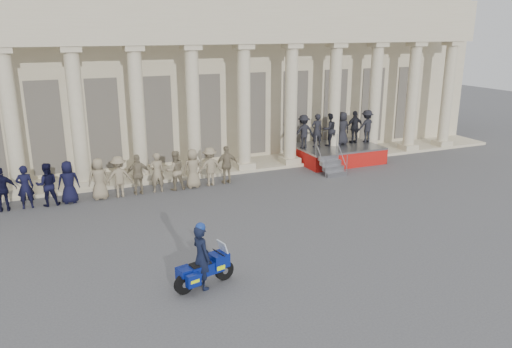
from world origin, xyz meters
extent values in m
plane|color=#464648|center=(0.00, 0.00, 0.00)|extent=(90.00, 90.00, 0.00)
cube|color=#C0B290|center=(0.00, 15.00, 4.50)|extent=(40.00, 10.00, 9.00)
cube|color=#C0B290|center=(0.00, 8.80, 0.07)|extent=(40.00, 2.60, 0.15)
cube|color=#C0B290|center=(0.00, 8.00, 6.79)|extent=(35.80, 1.00, 1.00)
cube|color=#C0B290|center=(0.00, 8.00, 7.89)|extent=(35.80, 1.00, 1.20)
cube|color=#C0B290|center=(-6.50, 8.00, 0.30)|extent=(0.90, 0.90, 0.30)
cylinder|color=#C0B290|center=(-6.50, 8.00, 3.25)|extent=(0.64, 0.64, 5.60)
cube|color=#C0B290|center=(-6.50, 8.00, 6.17)|extent=(0.85, 0.85, 0.24)
cube|color=#C0B290|center=(-3.90, 8.00, 0.30)|extent=(0.90, 0.90, 0.30)
cylinder|color=#C0B290|center=(-3.90, 8.00, 3.25)|extent=(0.64, 0.64, 5.60)
cube|color=#C0B290|center=(-3.90, 8.00, 6.17)|extent=(0.85, 0.85, 0.24)
cube|color=#C0B290|center=(-1.30, 8.00, 0.30)|extent=(0.90, 0.90, 0.30)
cylinder|color=#C0B290|center=(-1.30, 8.00, 3.25)|extent=(0.64, 0.64, 5.60)
cube|color=#C0B290|center=(-1.30, 8.00, 6.17)|extent=(0.85, 0.85, 0.24)
cube|color=#C0B290|center=(1.30, 8.00, 0.30)|extent=(0.90, 0.90, 0.30)
cylinder|color=#C0B290|center=(1.30, 8.00, 3.25)|extent=(0.64, 0.64, 5.60)
cube|color=#C0B290|center=(1.30, 8.00, 6.17)|extent=(0.85, 0.85, 0.24)
cube|color=#C0B290|center=(3.90, 8.00, 0.30)|extent=(0.90, 0.90, 0.30)
cylinder|color=#C0B290|center=(3.90, 8.00, 3.25)|extent=(0.64, 0.64, 5.60)
cube|color=#C0B290|center=(3.90, 8.00, 6.17)|extent=(0.85, 0.85, 0.24)
cube|color=#C0B290|center=(6.50, 8.00, 0.30)|extent=(0.90, 0.90, 0.30)
cylinder|color=#C0B290|center=(6.50, 8.00, 3.25)|extent=(0.64, 0.64, 5.60)
cube|color=#C0B290|center=(6.50, 8.00, 6.17)|extent=(0.85, 0.85, 0.24)
cube|color=#C0B290|center=(9.10, 8.00, 0.30)|extent=(0.90, 0.90, 0.30)
cylinder|color=#C0B290|center=(9.10, 8.00, 3.25)|extent=(0.64, 0.64, 5.60)
cube|color=#C0B290|center=(9.10, 8.00, 6.17)|extent=(0.85, 0.85, 0.24)
cube|color=#C0B290|center=(11.70, 8.00, 0.30)|extent=(0.90, 0.90, 0.30)
cylinder|color=#C0B290|center=(11.70, 8.00, 3.25)|extent=(0.64, 0.64, 5.60)
cube|color=#C0B290|center=(11.70, 8.00, 6.17)|extent=(0.85, 0.85, 0.24)
cube|color=#C0B290|center=(14.30, 8.00, 0.30)|extent=(0.90, 0.90, 0.30)
cylinder|color=#C0B290|center=(14.30, 8.00, 3.25)|extent=(0.64, 0.64, 5.60)
cube|color=#C0B290|center=(14.30, 8.00, 6.17)|extent=(0.85, 0.85, 0.24)
cube|color=#C0B290|center=(16.90, 8.00, 0.30)|extent=(0.90, 0.90, 0.30)
cylinder|color=#C0B290|center=(16.90, 8.00, 3.25)|extent=(0.64, 0.64, 5.60)
cube|color=#C0B290|center=(16.90, 8.00, 6.17)|extent=(0.85, 0.85, 0.24)
cube|color=black|center=(-5.20, 10.02, 2.55)|extent=(1.30, 0.12, 4.20)
cube|color=black|center=(-2.60, 10.02, 2.55)|extent=(1.30, 0.12, 4.20)
cube|color=black|center=(0.00, 10.02, 2.55)|extent=(1.30, 0.12, 4.20)
cube|color=black|center=(2.60, 10.02, 2.55)|extent=(1.30, 0.12, 4.20)
cube|color=black|center=(5.20, 10.02, 2.55)|extent=(1.30, 0.12, 4.20)
cube|color=black|center=(7.80, 10.02, 2.55)|extent=(1.30, 0.12, 4.20)
cube|color=black|center=(10.40, 10.02, 2.55)|extent=(1.30, 0.12, 4.20)
cube|color=black|center=(13.00, 10.02, 2.55)|extent=(1.30, 0.12, 4.20)
cube|color=black|center=(15.60, 10.02, 2.55)|extent=(1.30, 0.12, 4.20)
imported|color=black|center=(-7.06, 6.34, 0.90)|extent=(1.05, 0.44, 1.79)
imported|color=black|center=(-6.24, 6.34, 0.90)|extent=(0.65, 0.43, 1.79)
imported|color=black|center=(-5.42, 6.34, 0.90)|extent=(0.87, 0.68, 1.79)
imported|color=black|center=(-4.60, 6.34, 0.90)|extent=(0.88, 0.57, 1.79)
imported|color=#84765B|center=(-3.38, 6.34, 0.90)|extent=(0.88, 0.57, 1.79)
imported|color=#84765B|center=(-2.57, 6.34, 0.90)|extent=(1.16, 0.67, 1.79)
imported|color=#84765B|center=(-1.75, 6.34, 0.90)|extent=(1.05, 0.44, 1.79)
imported|color=#84765B|center=(-0.93, 6.34, 0.90)|extent=(0.65, 0.43, 1.79)
imported|color=#84765B|center=(-0.11, 6.34, 0.90)|extent=(0.87, 0.68, 1.79)
imported|color=#84765B|center=(0.71, 6.34, 0.90)|extent=(0.88, 0.57, 1.79)
imported|color=#84765B|center=(1.53, 6.34, 0.90)|extent=(1.16, 0.67, 1.79)
imported|color=#84765B|center=(2.35, 6.34, 0.90)|extent=(1.05, 0.44, 1.79)
cube|color=gray|center=(9.25, 7.74, 0.83)|extent=(4.36, 3.11, 0.10)
cube|color=#A0110C|center=(9.25, 6.20, 0.39)|extent=(4.36, 0.04, 0.78)
cube|color=#A0110C|center=(7.09, 7.74, 0.39)|extent=(0.04, 3.11, 0.78)
cube|color=#A0110C|center=(11.41, 7.74, 0.39)|extent=(0.04, 3.11, 0.78)
cube|color=gray|center=(7.67, 5.28, 0.11)|extent=(1.10, 0.28, 0.22)
cube|color=gray|center=(7.67, 5.56, 0.33)|extent=(1.10, 0.28, 0.22)
cube|color=gray|center=(7.67, 5.84, 0.55)|extent=(1.10, 0.28, 0.22)
cube|color=gray|center=(7.67, 6.12, 0.77)|extent=(1.10, 0.28, 0.22)
cylinder|color=gray|center=(9.25, 9.24, 1.38)|extent=(4.36, 0.04, 0.04)
imported|color=black|center=(7.25, 7.94, 1.78)|extent=(1.16, 0.66, 1.79)
imported|color=black|center=(8.05, 7.94, 1.78)|extent=(0.65, 0.43, 1.79)
imported|color=black|center=(8.85, 7.94, 1.78)|extent=(0.87, 0.68, 1.79)
imported|color=black|center=(9.65, 7.94, 1.78)|extent=(0.87, 0.57, 1.79)
imported|color=black|center=(10.45, 7.94, 1.78)|extent=(1.05, 0.44, 1.79)
imported|color=black|center=(11.25, 7.94, 1.78)|extent=(1.16, 0.66, 1.79)
cylinder|color=black|center=(-0.95, -2.45, 0.29)|extent=(0.59, 0.26, 0.58)
cylinder|color=black|center=(-2.23, -2.77, 0.29)|extent=(0.59, 0.26, 0.58)
cube|color=navy|center=(-1.55, -2.60, 0.55)|extent=(1.07, 0.61, 0.33)
cube|color=navy|center=(-1.12, -2.49, 0.69)|extent=(0.58, 0.56, 0.40)
cube|color=silver|center=(-1.12, -2.49, 0.48)|extent=(0.25, 0.30, 0.11)
cube|color=#B2BFCC|center=(-0.97, -2.46, 0.99)|extent=(0.28, 0.44, 0.47)
cube|color=black|center=(-1.72, -2.64, 0.72)|extent=(0.63, 0.43, 0.09)
cube|color=navy|center=(-2.19, -2.76, 0.62)|extent=(0.37, 0.37, 0.19)
cube|color=navy|center=(-2.03, -3.01, 0.48)|extent=(0.43, 0.28, 0.35)
cube|color=#DAF60C|center=(-2.03, -3.01, 0.48)|extent=(0.31, 0.27, 0.09)
cube|color=navy|center=(-2.17, -2.47, 0.48)|extent=(0.43, 0.28, 0.35)
cube|color=#DAF60C|center=(-2.17, -2.47, 0.48)|extent=(0.31, 0.27, 0.09)
cylinder|color=silver|center=(-2.03, -2.50, 0.26)|extent=(0.53, 0.21, 0.09)
cylinder|color=black|center=(-1.12, -2.49, 0.90)|extent=(0.18, 0.61, 0.03)
imported|color=black|center=(-1.67, -2.63, 0.93)|extent=(0.60, 0.77, 1.86)
sphere|color=navy|center=(-1.67, -2.63, 1.81)|extent=(0.28, 0.28, 0.28)
camera|label=1|loc=(-5.26, -14.77, 7.00)|focal=35.00mm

